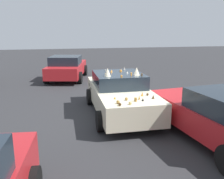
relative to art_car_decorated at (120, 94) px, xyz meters
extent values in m
plane|color=#2D2D30|center=(-0.05, 0.00, -0.71)|extent=(60.00, 60.00, 0.00)
cube|color=beige|center=(-0.05, 0.00, -0.10)|extent=(4.40, 1.88, 0.69)
cube|color=#1E2833|center=(0.22, 0.00, 0.47)|extent=(1.87, 1.69, 0.46)
cylinder|color=black|center=(-1.42, -0.90, -0.40)|extent=(0.62, 0.23, 0.62)
cylinder|color=black|center=(-1.39, 0.95, -0.40)|extent=(0.62, 0.23, 0.62)
cylinder|color=black|center=(1.29, -0.94, -0.40)|extent=(0.62, 0.23, 0.62)
cylinder|color=black|center=(1.32, 0.90, -0.40)|extent=(0.62, 0.23, 0.62)
ellipsoid|color=black|center=(0.13, -0.91, -0.24)|extent=(0.10, 0.02, 0.11)
ellipsoid|color=black|center=(-0.35, -0.90, -0.01)|extent=(0.12, 0.02, 0.15)
ellipsoid|color=black|center=(1.55, 0.88, -0.15)|extent=(0.16, 0.02, 0.10)
ellipsoid|color=black|center=(-0.89, -0.89, -0.27)|extent=(0.13, 0.02, 0.11)
ellipsoid|color=black|center=(1.67, -0.93, 0.00)|extent=(0.14, 0.02, 0.12)
ellipsoid|color=black|center=(1.07, 0.89, -0.01)|extent=(0.19, 0.02, 0.09)
ellipsoid|color=black|center=(1.64, 0.88, 0.02)|extent=(0.18, 0.02, 0.16)
sphere|color=tan|center=(-2.01, 0.24, 0.29)|extent=(0.09, 0.09, 0.09)
cone|color=#A87A38|center=(-1.59, -0.16, 0.30)|extent=(0.08, 0.08, 0.12)
sphere|color=#A87A38|center=(-1.86, 0.53, 0.29)|extent=(0.10, 0.10, 0.10)
cone|color=orange|center=(-1.41, 0.52, 0.28)|extent=(0.10, 0.10, 0.07)
sphere|color=#A87A38|center=(-1.60, 0.23, 0.29)|extent=(0.09, 0.09, 0.09)
cylinder|color=#A87A38|center=(-1.75, 0.00, 0.30)|extent=(0.10, 0.10, 0.11)
sphere|color=#51381E|center=(-2.06, 0.54, 0.29)|extent=(0.08, 0.08, 0.08)
cone|color=black|center=(-1.75, -0.21, 0.29)|extent=(0.10, 0.10, 0.09)
cone|color=#51381E|center=(-1.60, -0.58, 0.30)|extent=(0.09, 0.09, 0.11)
cone|color=orange|center=(-1.27, -0.36, 0.31)|extent=(0.08, 0.08, 0.14)
sphere|color=#51381E|center=(-1.24, -0.54, 0.28)|extent=(0.07, 0.07, 0.07)
cylinder|color=orange|center=(-0.29, -0.31, 0.75)|extent=(0.06, 0.06, 0.10)
cylinder|color=#51381E|center=(-0.49, -0.61, 0.75)|extent=(0.06, 0.06, 0.09)
cone|color=gray|center=(-0.47, -0.38, 0.75)|extent=(0.11, 0.11, 0.10)
cylinder|color=orange|center=(-0.03, 0.51, 0.73)|extent=(0.06, 0.06, 0.06)
cone|color=gray|center=(0.90, -0.39, 0.75)|extent=(0.10, 0.10, 0.10)
cone|color=gray|center=(0.13, -0.29, 0.74)|extent=(0.11, 0.11, 0.07)
cylinder|color=orange|center=(0.53, -0.16, 0.73)|extent=(0.12, 0.12, 0.06)
cone|color=orange|center=(0.43, 0.22, 0.75)|extent=(0.09, 0.09, 0.10)
cylinder|color=orange|center=(-0.55, 0.10, 0.74)|extent=(0.07, 0.07, 0.07)
cylinder|color=gray|center=(0.67, 0.38, 0.74)|extent=(0.06, 0.06, 0.07)
cone|color=beige|center=(-0.29, -0.49, 0.84)|extent=(0.21, 0.21, 0.27)
cone|color=beige|center=(-0.28, 0.50, 0.84)|extent=(0.21, 0.21, 0.27)
cube|color=red|center=(-2.72, -1.95, -0.10)|extent=(4.68, 2.24, 0.65)
cylinder|color=black|center=(-1.43, -0.91, -0.37)|extent=(0.70, 0.30, 0.68)
cylinder|color=black|center=(-1.22, -2.68, -0.37)|extent=(0.70, 0.30, 0.68)
cube|color=red|center=(6.64, 1.55, -0.11)|extent=(4.31, 2.66, 0.64)
cube|color=#1E2833|center=(6.29, 1.63, 0.45)|extent=(1.97, 1.99, 0.48)
cylinder|color=black|center=(8.06, 2.17, -0.38)|extent=(0.69, 0.36, 0.66)
cylinder|color=black|center=(7.65, 0.37, -0.38)|extent=(0.69, 0.36, 0.66)
cylinder|color=black|center=(5.64, 2.73, -0.38)|extent=(0.69, 0.36, 0.66)
cylinder|color=black|center=(5.23, 0.93, -0.38)|extent=(0.69, 0.36, 0.66)
camera|label=1|loc=(-8.04, 2.07, 2.22)|focal=39.41mm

